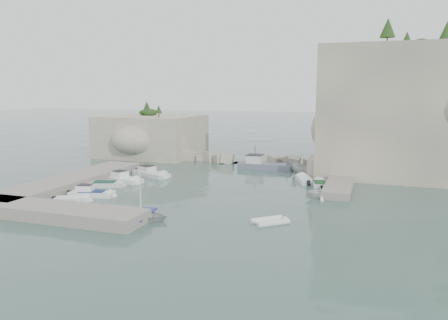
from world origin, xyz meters
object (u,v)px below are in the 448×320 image
(tender_east_b, at_px, (320,187))
(work_boat, at_px, (265,169))
(motorboat_d, at_px, (92,197))
(motorboat_e, at_px, (72,202))
(tender_east_c, at_px, (304,182))
(inflatable_dinghy, at_px, (270,223))
(motorboat_a, at_px, (151,176))
(motorboat_b, at_px, (124,182))
(rowboat, at_px, (141,220))
(tender_east_d, at_px, (308,175))
(motorboat_c, at_px, (105,187))
(tender_east_a, at_px, (321,198))

(tender_east_b, distance_m, work_boat, 13.29)
(motorboat_d, relative_size, motorboat_e, 1.41)
(motorboat_e, distance_m, tender_east_c, 27.64)
(tender_east_b, bearing_deg, inflatable_dinghy, 160.84)
(motorboat_a, xyz_separation_m, inflatable_dinghy, (19.94, -15.68, 0.00))
(motorboat_b, bearing_deg, motorboat_a, 90.23)
(rowboat, bearing_deg, motorboat_e, 62.98)
(motorboat_d, xyz_separation_m, rowboat, (9.36, -5.88, 0.00))
(motorboat_d, bearing_deg, tender_east_b, 14.27)
(tender_east_d, xyz_separation_m, work_boat, (-6.60, 2.91, 0.00))
(tender_east_c, relative_size, work_boat, 0.56)
(motorboat_c, xyz_separation_m, tender_east_d, (21.82, 15.06, 0.00))
(rowboat, bearing_deg, motorboat_b, 27.77)
(inflatable_dinghy, distance_m, tender_east_b, 16.28)
(motorboat_a, relative_size, motorboat_b, 1.13)
(tender_east_d, bearing_deg, work_boat, 86.74)
(tender_east_b, distance_m, tender_east_c, 3.33)
(motorboat_c, bearing_deg, inflatable_dinghy, -39.10)
(motorboat_c, bearing_deg, motorboat_a, 56.33)
(inflatable_dinghy, distance_m, tender_east_c, 18.59)
(motorboat_b, relative_size, motorboat_c, 1.21)
(motorboat_e, xyz_separation_m, tender_east_b, (23.12, 15.61, 0.00))
(motorboat_e, height_order, tender_east_a, tender_east_a)
(motorboat_a, height_order, motorboat_d, same)
(motorboat_c, distance_m, rowboat, 15.20)
(motorboat_e, height_order, rowboat, rowboat)
(motorboat_b, relative_size, tender_east_c, 1.21)
(motorboat_b, xyz_separation_m, tender_east_b, (23.69, 4.93, 0.00))
(motorboat_e, bearing_deg, rowboat, -42.65)
(inflatable_dinghy, bearing_deg, motorboat_b, 110.25)
(motorboat_b, bearing_deg, tender_east_d, 46.80)
(rowboat, distance_m, work_boat, 28.84)
(tender_east_b, relative_size, work_boat, 0.54)
(motorboat_d, xyz_separation_m, tender_east_a, (23.40, 7.39, 0.00))
(motorboat_a, bearing_deg, motorboat_b, -83.00)
(tender_east_d, height_order, work_boat, work_boat)
(motorboat_a, height_order, tender_east_d, tender_east_d)
(motorboat_b, height_order, rowboat, motorboat_b)
(motorboat_e, height_order, tender_east_b, same)
(motorboat_a, height_order, inflatable_dinghy, motorboat_a)
(motorboat_c, bearing_deg, tender_east_b, -0.59)
(motorboat_b, xyz_separation_m, motorboat_e, (0.57, -10.68, 0.00))
(motorboat_b, distance_m, motorboat_e, 10.69)
(motorboat_a, height_order, motorboat_e, motorboat_a)
(inflatable_dinghy, height_order, tender_east_a, tender_east_a)
(inflatable_dinghy, relative_size, work_boat, 0.38)
(tender_east_a, xyz_separation_m, tender_east_c, (-2.95, 7.99, 0.00))
(motorboat_c, bearing_deg, motorboat_d, -90.65)
(rowboat, relative_size, tender_east_d, 0.97)
(tender_east_b, bearing_deg, motorboat_c, 97.78)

